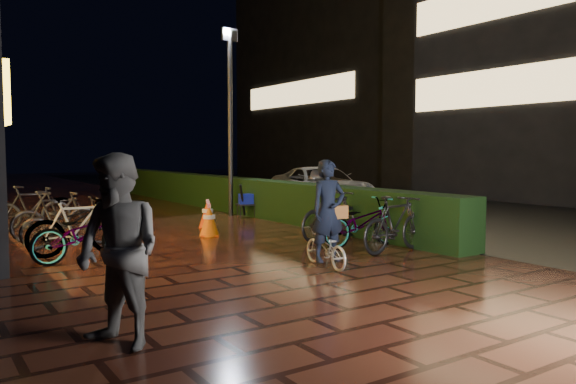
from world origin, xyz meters
TOP-DOWN VIEW (x-y plane):
  - ground at (0.00, 0.00)m, footprint 80.00×80.00m
  - asphalt_road at (9.00, 5.00)m, footprint 11.00×60.00m
  - hedge at (3.30, 8.00)m, footprint 0.70×20.00m
  - bystander_person at (-3.06, -3.11)m, footprint 0.97×1.06m
  - van at (5.97, 5.80)m, footprint 3.20×4.99m
  - far_buildings at (17.23, 9.61)m, footprint 9.08×31.00m
  - lamp_post_hedge at (2.70, 5.60)m, footprint 0.49×0.15m
  - cyclist at (0.64, -1.39)m, footprint 0.62×1.20m
  - traffic_barrier at (0.81, 3.10)m, footprint 0.98×1.60m
  - cart_assembly at (2.79, 4.93)m, footprint 0.60×0.51m
  - parked_bikes_storefront at (-2.28, 2.91)m, footprint 1.93×5.02m
  - parked_bikes_hedge at (2.38, -0.21)m, footprint 1.85×2.37m

SIDE VIEW (x-z plane):
  - ground at x=0.00m, z-range 0.00..0.00m
  - asphalt_road at x=9.00m, z-range 0.00..0.01m
  - traffic_barrier at x=0.81m, z-range 0.00..0.66m
  - cart_assembly at x=2.79m, z-range 0.01..0.93m
  - parked_bikes_storefront at x=-2.28m, z-range -0.02..0.99m
  - parked_bikes_hedge at x=2.38m, z-range -0.02..0.99m
  - hedge at x=3.30m, z-range 0.00..1.00m
  - cyclist at x=0.64m, z-range -0.21..1.44m
  - van at x=5.97m, z-range 0.01..1.29m
  - bystander_person at x=-3.06m, z-range 0.00..1.77m
  - lamp_post_hedge at x=2.70m, z-range 0.26..5.35m
  - far_buildings at x=17.23m, z-range -0.53..13.47m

